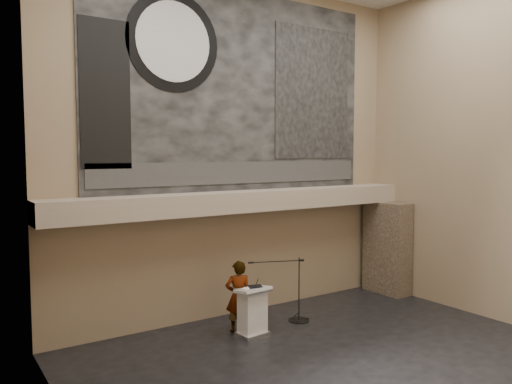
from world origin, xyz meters
TOP-DOWN VIEW (x-y plane):
  - floor at (0.00, 0.00)m, footprint 10.00×10.00m
  - wall_back at (0.00, 4.00)m, footprint 10.00×0.02m
  - wall_left at (-5.00, 0.00)m, footprint 0.02×8.00m
  - wall_right at (5.00, 0.00)m, footprint 0.02×8.00m
  - soffit at (0.00, 3.60)m, footprint 10.00×0.80m
  - sprinkler_left at (-1.60, 3.55)m, footprint 0.04×0.04m
  - sprinkler_right at (1.90, 3.55)m, footprint 0.04×0.04m
  - banner at (0.00, 3.97)m, footprint 8.00×0.05m
  - banner_text_strip at (0.00, 3.93)m, footprint 7.76×0.02m
  - banner_clock_rim at (-1.80, 3.93)m, footprint 2.30×0.02m
  - banner_clock_face at (-1.80, 3.91)m, footprint 1.84×0.02m
  - banner_building_print at (2.40, 3.93)m, footprint 2.60×0.02m
  - banner_brick_print at (-3.40, 3.93)m, footprint 1.10×0.02m
  - stone_pier at (4.65, 3.15)m, footprint 0.60×1.40m
  - lectern at (-0.63, 2.40)m, footprint 0.79×0.60m
  - binder at (-0.56, 2.39)m, footprint 0.36×0.33m
  - papers at (-0.74, 2.36)m, footprint 0.30×0.36m
  - speaker_person at (-0.77, 2.78)m, footprint 0.71×0.59m
  - mic_stand at (0.83, 2.61)m, footprint 1.45×0.75m

SIDE VIEW (x-z plane):
  - floor at x=0.00m, z-range 0.00..0.00m
  - mic_stand at x=0.83m, z-range -0.55..1.04m
  - lectern at x=-0.63m, z-range -0.02..1.12m
  - speaker_person at x=-0.77m, z-range 0.00..1.67m
  - papers at x=-0.74m, z-range 1.10..1.10m
  - binder at x=-0.56m, z-range 1.10..1.14m
  - stone_pier at x=4.65m, z-range 0.00..2.70m
  - sprinkler_left at x=-1.60m, z-range 2.64..2.70m
  - sprinkler_right at x=1.90m, z-range 2.64..2.70m
  - soffit at x=0.00m, z-range 2.70..3.20m
  - banner_text_strip at x=0.00m, z-range 3.38..3.93m
  - wall_back at x=0.00m, z-range 0.00..8.50m
  - wall_left at x=-5.00m, z-range 0.00..8.50m
  - wall_right at x=5.00m, z-range 0.00..8.50m
  - banner_brick_print at x=-3.40m, z-range 3.80..7.00m
  - banner at x=0.00m, z-range 3.20..8.20m
  - banner_building_print at x=2.40m, z-range 4.00..7.60m
  - banner_clock_rim at x=-1.80m, z-range 5.55..7.85m
  - banner_clock_face at x=-1.80m, z-range 5.78..7.62m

